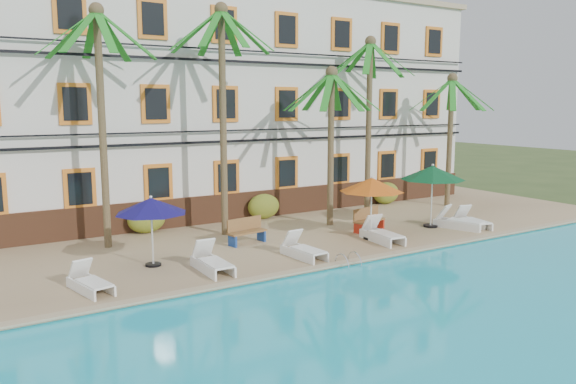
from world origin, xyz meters
TOP-DOWN VIEW (x-y plane):
  - ground at (0.00, 0.00)m, footprint 100.00×100.00m
  - pool_deck at (0.00, 5.00)m, footprint 30.00×12.00m
  - swimming_pool at (0.00, -7.00)m, footprint 26.00×12.00m
  - pool_coping at (0.00, -0.90)m, footprint 30.00×0.35m
  - hotel_building at (0.00, 9.98)m, footprint 25.40×6.44m
  - palm_a at (-7.01, 5.16)m, footprint 3.96×3.96m
  - palm_b at (-2.64, 4.79)m, footprint 3.96×3.96m
  - palm_c at (1.85, 4.05)m, footprint 3.96×3.96m
  - palm_d at (4.94, 5.39)m, footprint 3.96×3.96m
  - palm_e at (9.46, 4.64)m, footprint 3.96×3.96m
  - shrub_left at (-5.16, 6.60)m, footprint 1.50×0.90m
  - shrub_mid at (0.09, 6.60)m, footprint 1.50×0.90m
  - shrub_right at (7.17, 6.60)m, footprint 1.50×0.90m
  - umbrella_blue at (-6.41, 2.05)m, footprint 2.22×2.22m
  - umbrella_red at (1.66, 1.21)m, footprint 2.39×2.39m
  - umbrella_green at (5.12, 1.53)m, footprint 2.61×2.61m
  - lounger_a at (-8.64, 0.60)m, footprint 0.97×1.81m
  - lounger_b at (-5.08, 0.57)m, footprint 0.70×1.93m
  - lounger_c at (-1.90, 0.40)m, footprint 0.79×1.86m
  - lounger_d at (1.75, 0.70)m, footprint 0.90×2.03m
  - lounger_e at (5.87, 0.76)m, footprint 1.31×2.06m
  - lounger_f at (6.51, 0.63)m, footprint 1.00×1.91m
  - bench_left at (-2.62, 3.07)m, footprint 1.56×0.71m
  - bench_right at (2.44, 2.33)m, footprint 1.56×0.76m
  - pool_ladder at (-1.11, -1.00)m, footprint 0.54×0.74m

SIDE VIEW (x-z plane):
  - ground at x=0.00m, z-range 0.00..0.00m
  - swimming_pool at x=0.00m, z-range 0.00..0.20m
  - pool_deck at x=0.00m, z-range 0.00..0.25m
  - pool_ladder at x=-1.11m, z-range -0.12..0.62m
  - pool_coping at x=0.00m, z-range 0.25..0.31m
  - lounger_a at x=-8.64m, z-range 0.11..0.92m
  - lounger_f at x=6.51m, z-range 0.10..0.96m
  - lounger_c at x=-1.90m, z-range 0.10..0.96m
  - lounger_b at x=-5.08m, z-range 0.09..1.00m
  - lounger_e at x=5.87m, z-range 0.09..1.01m
  - lounger_d at x=1.75m, z-range 0.09..1.02m
  - bench_left at x=-2.62m, z-range 0.26..1.18m
  - bench_right at x=2.44m, z-range 0.26..1.18m
  - shrub_left at x=-5.16m, z-range 0.25..1.35m
  - shrub_mid at x=0.09m, z-range 0.25..1.35m
  - shrub_right at x=7.17m, z-range 0.25..1.35m
  - umbrella_blue at x=-6.41m, z-range 1.03..3.26m
  - umbrella_red at x=1.66m, z-range 1.09..3.48m
  - umbrella_green at x=5.12m, z-range 1.17..3.78m
  - palm_e at x=9.46m, z-range 1.22..7.70m
  - palm_c at x=1.85m, z-range 1.23..7.74m
  - palm_d at x=4.94m, z-range 1.36..9.37m
  - hotel_building at x=0.00m, z-range 0.26..10.49m
  - palm_a at x=-7.01m, z-range 1.38..9.71m
  - palm_b at x=-2.64m, z-range 1.41..10.09m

